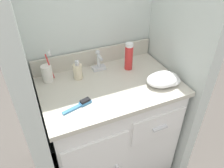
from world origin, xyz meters
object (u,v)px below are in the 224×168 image
(shaving_cream_can, at_px, (129,56))
(hairbrush, at_px, (81,104))
(toothbrush_cup, at_px, (47,73))
(hand_towel, at_px, (165,79))
(soap_dispenser, at_px, (78,71))

(shaving_cream_can, bearing_deg, hairbrush, -149.87)
(hairbrush, bearing_deg, toothbrush_cup, 94.97)
(hairbrush, distance_m, hand_towel, 0.53)
(shaving_cream_can, distance_m, hairbrush, 0.49)
(toothbrush_cup, distance_m, hairbrush, 0.34)
(soap_dispenser, height_order, hand_towel, soap_dispenser)
(shaving_cream_can, height_order, hairbrush, shaving_cream_can)
(soap_dispenser, bearing_deg, hairbrush, -103.79)
(hairbrush, relative_size, hand_towel, 0.81)
(toothbrush_cup, relative_size, hairbrush, 1.13)
(shaving_cream_can, bearing_deg, toothbrush_cup, 171.89)
(hand_towel, bearing_deg, toothbrush_cup, 153.31)
(shaving_cream_can, height_order, hand_towel, shaving_cream_can)
(toothbrush_cup, bearing_deg, soap_dispenser, -15.72)
(shaving_cream_can, bearing_deg, soap_dispenser, 175.97)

